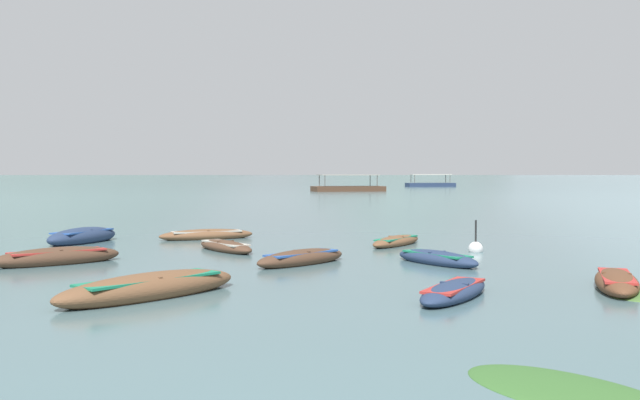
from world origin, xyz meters
name	(u,v)px	position (x,y,z in m)	size (l,w,h in m)	color
ground_plane	(334,174)	(0.00, 1500.00, 0.00)	(6000.00, 6000.00, 0.00)	slate
mountain_1	(61,110)	(-598.16, 1521.72, 141.63)	(908.98, 908.98, 283.27)	#4C5B56
mountain_2	(403,129)	(158.09, 1596.63, 103.95)	(570.23, 570.23, 207.90)	#4C5B56
rowboat_0	(437,258)	(3.25, 15.42, 0.15)	(2.47, 3.04, 0.46)	navy
rowboat_1	(616,282)	(6.56, 11.24, 0.15)	(1.80, 3.36, 0.47)	brown
rowboat_2	(396,241)	(2.57, 20.51, 0.13)	(2.38, 3.33, 0.41)	brown
rowboat_3	(57,257)	(-7.33, 15.16, 0.18)	(3.34, 3.05, 0.59)	#4C3323
rowboat_4	(83,237)	(-8.79, 21.14, 0.22)	(2.24, 3.72, 0.69)	navy
rowboat_5	(150,288)	(-3.37, 10.01, 0.20)	(3.60, 4.00, 0.63)	brown
rowboat_6	(225,247)	(-3.17, 18.58, 0.13)	(2.59, 3.14, 0.42)	#4C3323
rowboat_7	(454,291)	(2.82, 10.07, 0.13)	(2.24, 3.14, 0.41)	navy
rowboat_8	(207,235)	(-4.52, 22.61, 0.15)	(3.73, 2.36, 0.48)	brown
rowboat_9	(302,258)	(-0.52, 15.29, 0.16)	(2.84, 3.08, 0.51)	#4C3323
ferry_0	(348,188)	(2.32, 93.73, 0.45)	(10.63, 6.54, 2.54)	#4C3323
ferry_1	(430,184)	(18.44, 127.52, 0.45)	(9.45, 4.69, 2.54)	navy
mooring_buoy	(476,248)	(4.93, 18.40, 0.11)	(0.47, 0.47, 1.16)	silver
weed_patch_2	(568,392)	(3.09, 3.96, 0.00)	(1.45, 2.69, 0.14)	#38662D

